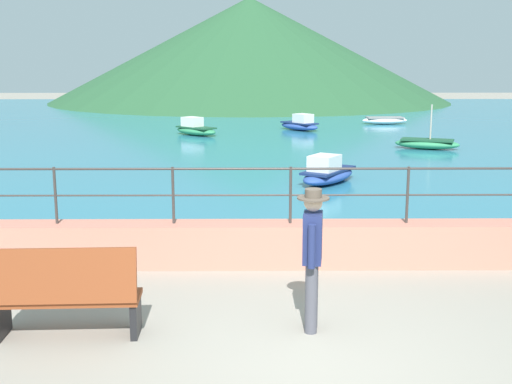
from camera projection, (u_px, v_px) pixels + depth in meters
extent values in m
plane|color=gray|center=(307.00, 353.00, 7.34)|extent=(120.00, 120.00, 0.00)
cube|color=tan|center=(290.00, 244.00, 10.40)|extent=(20.00, 0.56, 0.70)
cylinder|color=#383330|center=(55.00, 196.00, 10.21)|extent=(0.04, 0.04, 0.90)
cylinder|color=#383330|center=(173.00, 195.00, 10.23)|extent=(0.04, 0.04, 0.90)
cylinder|color=#383330|center=(291.00, 195.00, 10.25)|extent=(0.04, 0.04, 0.90)
cylinder|color=#383330|center=(408.00, 195.00, 10.26)|extent=(0.04, 0.04, 0.90)
cylinder|color=#383330|center=(291.00, 169.00, 10.16)|extent=(18.40, 0.04, 0.04)
cylinder|color=#383330|center=(291.00, 195.00, 10.25)|extent=(18.40, 0.03, 0.03)
cube|color=teal|center=(263.00, 125.00, 32.66)|extent=(64.00, 44.32, 0.06)
cone|color=#285633|center=(250.00, 50.00, 51.21)|extent=(31.15, 31.15, 8.02)
cube|color=brown|center=(68.00, 298.00, 7.74)|extent=(1.72, 0.59, 0.06)
cube|color=brown|center=(62.00, 276.00, 7.45)|extent=(1.70, 0.21, 0.64)
cube|color=black|center=(2.00, 319.00, 7.75)|extent=(0.10, 0.47, 0.43)
cube|color=black|center=(136.00, 316.00, 7.82)|extent=(0.10, 0.47, 0.43)
cylinder|color=#4C4C56|center=(312.00, 293.00, 7.98)|extent=(0.15, 0.15, 0.86)
cylinder|color=#4C4C56|center=(311.00, 299.00, 7.81)|extent=(0.15, 0.15, 0.86)
cube|color=navy|center=(313.00, 238.00, 7.75)|extent=(0.27, 0.39, 0.60)
cylinder|color=navy|center=(313.00, 236.00, 7.99)|extent=(0.09, 0.09, 0.52)
cylinder|color=navy|center=(312.00, 246.00, 7.53)|extent=(0.09, 0.09, 0.52)
sphere|color=beige|center=(313.00, 202.00, 7.67)|extent=(0.22, 0.22, 0.22)
cylinder|color=#4C4238|center=(313.00, 198.00, 7.66)|extent=(0.38, 0.38, 0.02)
cylinder|color=#4C4238|center=(313.00, 193.00, 7.65)|extent=(0.20, 0.20, 0.10)
ellipsoid|color=#338C59|center=(196.00, 131.00, 28.15)|extent=(2.27, 2.26, 0.36)
cube|color=#1C4D31|center=(196.00, 127.00, 28.12)|extent=(1.85, 1.84, 0.06)
cube|color=silver|center=(192.00, 122.00, 28.25)|extent=(1.01, 1.01, 0.40)
ellipsoid|color=#2D4C9E|center=(299.00, 126.00, 30.19)|extent=(2.11, 2.38, 0.36)
cube|color=navy|center=(299.00, 123.00, 30.16)|extent=(1.72, 1.93, 0.06)
cube|color=silver|center=(303.00, 118.00, 29.92)|extent=(0.99, 1.02, 0.40)
ellipsoid|color=#2D4C9E|center=(328.00, 176.00, 17.19)|extent=(1.99, 2.42, 0.36)
cube|color=navy|center=(328.00, 170.00, 17.16)|extent=(1.63, 1.96, 0.06)
cube|color=silver|center=(324.00, 163.00, 16.91)|extent=(0.96, 1.01, 0.40)
ellipsoid|color=#338C59|center=(427.00, 144.00, 23.76)|extent=(2.47, 1.66, 0.36)
cube|color=#1C4D31|center=(427.00, 140.00, 23.73)|extent=(1.99, 1.37, 0.06)
cylinder|color=#B2A899|center=(431.00, 122.00, 23.57)|extent=(0.06, 0.06, 1.25)
ellipsoid|color=white|center=(385.00, 120.00, 33.03)|extent=(2.36, 1.06, 0.36)
cube|color=gray|center=(385.00, 118.00, 33.00)|extent=(1.89, 0.89, 0.06)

